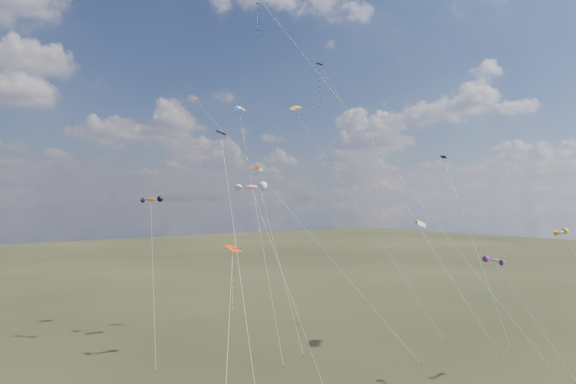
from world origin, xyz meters
TOP-DOWN VIEW (x-y plane):
  - diamond_black_high at (12.31, 24.36)m, footprint 12.37×20.12m
  - diamond_navy_tall at (0.72, 19.86)m, footprint 21.41×25.92m
  - diamond_black_mid at (-15.47, 5.43)m, footprint 6.24×16.03m
  - diamond_red_low at (-17.01, 2.76)m, footprint 7.08×9.56m
  - diamond_navy_right at (28.16, 16.13)m, footprint 6.08×13.94m
  - diamond_orange_center at (-0.57, 20.95)m, footprint 16.33×23.11m
  - parafoil_yellow at (8.25, 26.08)m, footprint 12.37×16.88m
  - parafoil_blue_white at (5.39, 36.86)m, footprint 9.58×22.99m
  - parafoil_striped at (16.98, 12.13)m, footprint 4.53×10.79m
  - parafoil_tricolor at (6.00, 33.25)m, footprint 5.81×17.70m
  - novelty_orange_black at (-9.01, 36.43)m, footprint 6.89×15.86m
  - novelty_white_purple at (11.00, -1.50)m, footprint 3.47×8.81m
  - novelty_redwhite_stripe at (-2.15, 22.33)m, footprint 4.44×17.45m
  - novelty_blue_yellow at (18.89, -4.51)m, footprint 4.89×8.18m

SIDE VIEW (x-z plane):
  - diamond_red_low at x=-17.01m, z-range 4.51..19.34m
  - novelty_white_purple at x=11.00m, z-range 5.80..18.24m
  - novelty_blue_yellow at x=18.89m, z-range 7.09..22.22m
  - parafoil_striped at x=16.98m, z-range 7.27..23.41m
  - diamond_black_mid at x=-15.47m, z-range 5.38..29.57m
  - novelty_orange_black at x=-9.01m, z-range 8.73..27.26m
  - novelty_redwhite_stripe at x=-2.15m, z-range 9.45..29.73m
  - diamond_orange_center at x=-0.57m, z-range 4.23..35.35m
  - diamond_navy_right at x=28.16m, z-range 8.21..32.84m
  - parafoil_tricolor at x=6.00m, z-range 10.94..34.19m
  - parafoil_yellow at x=8.25m, z-range 14.99..46.56m
  - parafoil_blue_white at x=5.39m, z-range 15.46..48.14m
  - diamond_black_high at x=12.31m, z-range 13.41..51.01m
  - diamond_navy_tall at x=0.72m, z-range 15.37..58.61m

